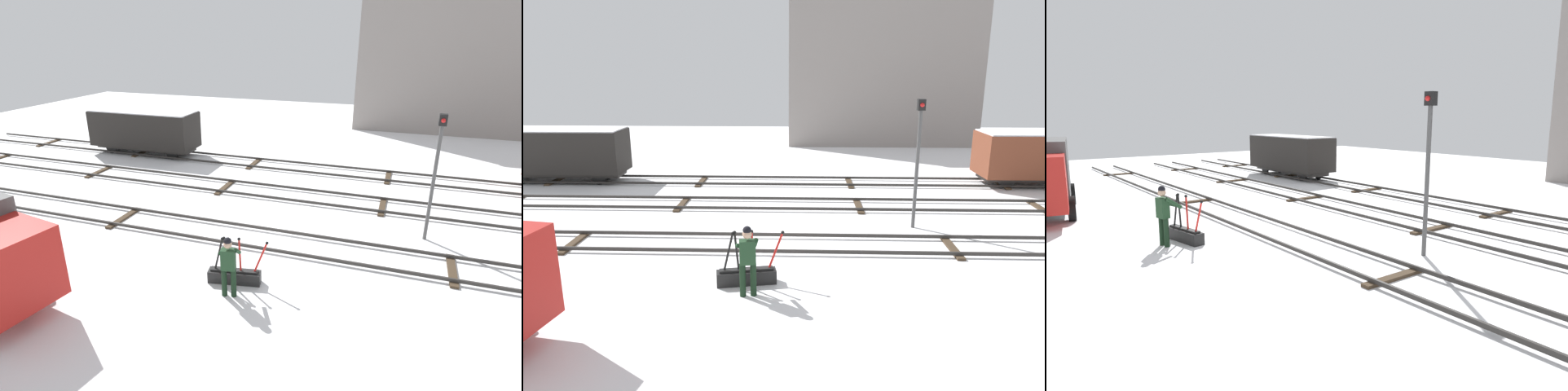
% 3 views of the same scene
% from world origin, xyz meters
% --- Properties ---
extents(ground_plane, '(60.00, 60.00, 0.00)m').
position_xyz_m(ground_plane, '(0.00, 0.00, 0.00)').
color(ground_plane, white).
extents(track_main_line, '(44.00, 1.94, 0.18)m').
position_xyz_m(track_main_line, '(0.00, 0.00, 0.11)').
color(track_main_line, '#2D2B28').
rests_on(track_main_line, ground_plane).
extents(track_siding_near, '(44.00, 1.94, 0.18)m').
position_xyz_m(track_siding_near, '(0.00, 4.40, 0.11)').
color(track_siding_near, '#2D2B28').
rests_on(track_siding_near, ground_plane).
extents(track_siding_far, '(44.00, 1.94, 0.18)m').
position_xyz_m(track_siding_far, '(0.00, 8.30, 0.11)').
color(track_siding_far, '#2D2B28').
rests_on(track_siding_far, ground_plane).
extents(switch_lever_frame, '(1.75, 0.64, 1.45)m').
position_xyz_m(switch_lever_frame, '(-0.13, -2.67, 0.25)').
color(switch_lever_frame, black).
rests_on(switch_lever_frame, ground_plane).
extents(rail_worker, '(0.63, 0.69, 1.78)m').
position_xyz_m(rail_worker, '(-0.02, -3.31, 1.01)').
color(rail_worker, black).
rests_on(rail_worker, ground_plane).
extents(signal_post, '(0.24, 0.32, 4.37)m').
position_xyz_m(signal_post, '(5.11, 1.99, 2.64)').
color(signal_post, '#4C4C4C').
rests_on(signal_post, ground_plane).
extents(freight_car_back_track, '(6.23, 2.21, 2.53)m').
position_xyz_m(freight_car_back_track, '(-10.27, 8.30, 1.45)').
color(freight_car_back_track, '#2D2B28').
rests_on(freight_car_back_track, ground_plane).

